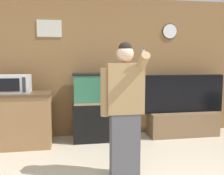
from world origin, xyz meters
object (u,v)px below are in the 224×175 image
person_standing (124,108)px  counter_island (9,120)px  microwave (14,84)px  aquarium_on_stand (99,107)px  tv_on_stand (183,118)px

person_standing → counter_island: bearing=140.9°
microwave → person_standing: size_ratio=0.30×
microwave → aquarium_on_stand: size_ratio=0.42×
aquarium_on_stand → person_standing: size_ratio=0.73×
microwave → aquarium_on_stand: 1.49m
aquarium_on_stand → tv_on_stand: (1.62, -0.03, -0.26)m
microwave → tv_on_stand: bearing=2.1°
microwave → aquarium_on_stand: (1.42, 0.14, -0.45)m
aquarium_on_stand → person_standing: (0.14, -1.50, 0.26)m
tv_on_stand → person_standing: size_ratio=0.95×
tv_on_stand → person_standing: 2.15m
counter_island → person_standing: (1.65, -1.34, 0.41)m
counter_island → microwave: size_ratio=2.75×
microwave → tv_on_stand: microwave is taller
counter_island → aquarium_on_stand: (1.51, 0.16, 0.15)m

